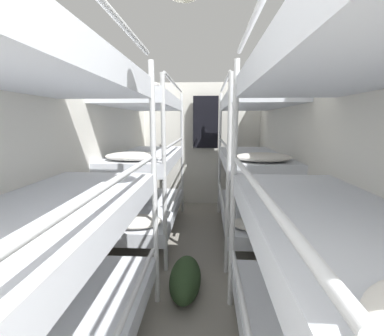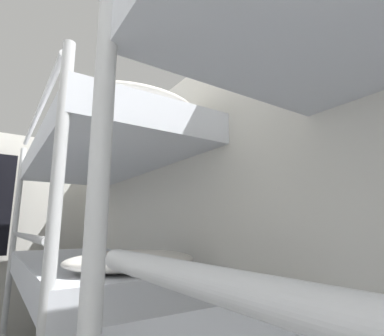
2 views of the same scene
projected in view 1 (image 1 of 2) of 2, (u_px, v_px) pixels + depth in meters
wall_left at (73, 170)px, 2.27m from camera, size 0.06×5.24×2.23m
wall_right at (324, 173)px, 2.14m from camera, size 0.06×5.24×2.23m
wall_back at (202, 145)px, 4.75m from camera, size 2.22×0.06×2.23m
bunk_stack_left_near at (28, 230)px, 1.12m from camera, size 0.76×1.84×2.02m
bunk_stack_right_near at (346, 239)px, 1.04m from camera, size 0.76×1.84×2.02m
bunk_stack_left_far at (147, 158)px, 3.35m from camera, size 0.76×1.84×2.02m
bunk_stack_right_far at (252, 159)px, 3.27m from camera, size 0.76×1.84×2.02m
duffel_bag at (185, 278)px, 2.32m from camera, size 0.28×0.63×0.28m
hanging_coat at (206, 122)px, 4.53m from camera, size 0.44×0.12×0.90m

